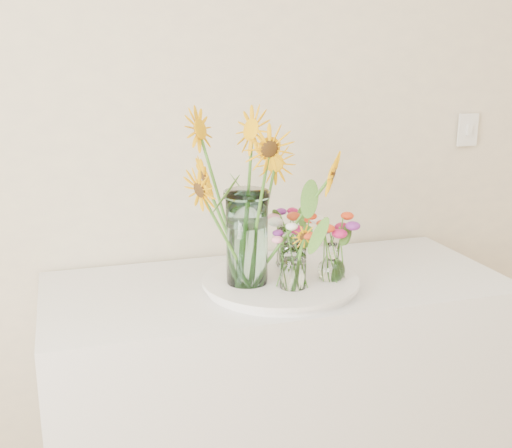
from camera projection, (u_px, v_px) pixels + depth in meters
name	position (u px, v px, depth m)	size (l,w,h in m)	color
counter	(276.00, 412.00, 2.08)	(1.40, 0.60, 0.90)	white
tray	(280.00, 284.00, 1.90)	(0.44, 0.44, 0.03)	white
mason_jar	(247.00, 238.00, 1.83)	(0.12, 0.12, 0.28)	#A9DCCF
sunflower_bouquet	(247.00, 197.00, 1.80)	(0.70, 0.70, 0.52)	#E9A204
small_vase_a	(293.00, 268.00, 1.81)	(0.07, 0.07, 0.13)	white
wildflower_posy_a	(293.00, 253.00, 1.80)	(0.18, 0.18, 0.22)	red
small_vase_b	(332.00, 262.00, 1.88)	(0.08, 0.08, 0.12)	white
wildflower_posy_b	(332.00, 247.00, 1.87)	(0.20, 0.20, 0.21)	red
small_vase_c	(289.00, 247.00, 2.00)	(0.08, 0.08, 0.13)	white
wildflower_posy_c	(289.00, 233.00, 1.99)	(0.21, 0.21, 0.22)	red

